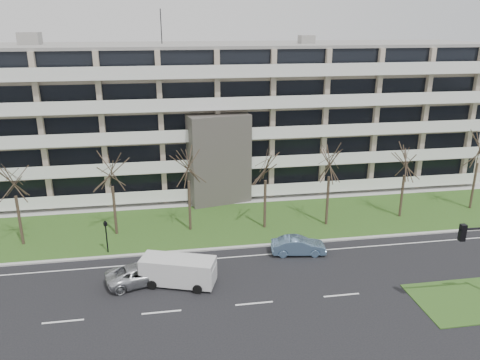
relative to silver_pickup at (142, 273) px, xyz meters
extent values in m
plane|color=black|center=(7.30, -3.89, -0.69)|extent=(160.00, 160.00, 0.00)
cube|color=#33511B|center=(7.30, 9.11, -0.66)|extent=(90.00, 10.00, 0.06)
cube|color=#B2B2AD|center=(7.30, 4.11, -0.63)|extent=(90.00, 0.35, 0.12)
cube|color=#B2B2AD|center=(7.30, 14.61, -0.65)|extent=(90.00, 2.00, 0.08)
cube|color=#33511B|center=(21.30, -5.89, -0.66)|extent=(7.00, 5.00, 0.06)
cube|color=white|center=(7.30, 2.61, -0.68)|extent=(90.00, 0.12, 0.01)
cube|color=tan|center=(7.30, 21.61, 6.81)|extent=(60.00, 12.00, 15.00)
cube|color=gray|center=(7.30, 21.61, 14.46)|extent=(60.50, 12.50, 0.30)
cube|color=#4C4742|center=(7.30, 14.61, 3.81)|extent=(6.39, 3.69, 9.00)
cube|color=black|center=(7.30, 14.41, 1.31)|extent=(4.92, 1.19, 3.50)
cube|color=gray|center=(-10.70, 21.61, 15.21)|extent=(2.00, 2.00, 1.20)
cylinder|color=black|center=(2.30, 21.61, 16.31)|extent=(0.10, 0.10, 3.50)
cube|color=black|center=(7.30, 15.59, 1.41)|extent=(58.00, 0.10, 1.80)
cube|color=white|center=(7.30, 14.91, -0.09)|extent=(58.00, 1.40, 0.22)
cube|color=white|center=(7.30, 14.26, 0.51)|extent=(58.00, 0.08, 1.00)
cube|color=black|center=(7.30, 15.59, 4.41)|extent=(58.00, 0.10, 1.80)
cube|color=white|center=(7.30, 14.91, 2.91)|extent=(58.00, 1.40, 0.22)
cube|color=white|center=(7.30, 14.26, 3.51)|extent=(58.00, 0.08, 1.00)
cube|color=black|center=(7.30, 15.59, 7.41)|extent=(58.00, 0.10, 1.80)
cube|color=white|center=(7.30, 14.91, 5.91)|extent=(58.00, 1.40, 0.22)
cube|color=white|center=(7.30, 14.26, 6.51)|extent=(58.00, 0.08, 1.00)
cube|color=black|center=(7.30, 15.59, 10.41)|extent=(58.00, 0.10, 1.80)
cube|color=white|center=(7.30, 14.91, 8.91)|extent=(58.00, 1.40, 0.22)
cube|color=white|center=(7.30, 14.26, 9.51)|extent=(58.00, 0.08, 1.00)
cube|color=black|center=(7.30, 15.59, 13.41)|extent=(58.00, 0.10, 1.80)
cube|color=white|center=(7.30, 14.91, 11.91)|extent=(58.00, 1.40, 0.22)
cube|color=white|center=(7.30, 14.26, 12.51)|extent=(58.00, 0.08, 1.00)
imported|color=#B7BABF|center=(0.00, 0.00, 0.00)|extent=(5.38, 3.49, 1.38)
imported|color=#688DB5|center=(12.06, 2.34, 0.01)|extent=(4.42, 2.03, 1.40)
cube|color=silver|center=(2.53, -0.66, 0.40)|extent=(5.45, 3.46, 1.80)
cube|color=black|center=(2.53, -0.66, 0.92)|extent=(5.05, 3.20, 0.66)
cube|color=silver|center=(4.81, -1.45, 0.26)|extent=(0.90, 1.81, 1.14)
cylinder|color=black|center=(0.70, -1.03, -0.36)|extent=(0.70, 0.44, 0.66)
cylinder|color=black|center=(1.31, 0.76, -0.36)|extent=(0.70, 0.44, 0.66)
cylinder|color=black|center=(3.74, -2.08, -0.36)|extent=(0.70, 0.44, 0.66)
cylinder|color=black|center=(4.36, -0.29, -0.36)|extent=(0.70, 0.44, 0.66)
cube|color=black|center=(19.03, -7.27, 5.09)|extent=(0.34, 0.34, 1.03)
sphere|color=red|center=(19.03, -7.27, 5.42)|extent=(0.21, 0.21, 0.21)
sphere|color=orange|center=(19.03, -7.27, 5.09)|extent=(0.21, 0.21, 0.21)
sphere|color=green|center=(19.03, -7.27, 4.76)|extent=(0.21, 0.21, 0.21)
cylinder|color=black|center=(-2.86, 4.97, 0.71)|extent=(0.11, 0.11, 2.79)
cube|color=black|center=(-2.86, 4.97, 1.82)|extent=(0.32, 0.29, 0.30)
sphere|color=red|center=(-2.86, 4.97, 1.82)|extent=(0.13, 0.13, 0.13)
cylinder|color=#382B21|center=(-9.93, 7.61, 1.46)|extent=(0.24, 0.24, 4.29)
cylinder|color=#382B21|center=(-2.46, 8.40, 1.51)|extent=(0.24, 0.24, 4.40)
cylinder|color=#382B21|center=(3.90, 8.25, 1.59)|extent=(0.24, 0.24, 4.57)
cylinder|color=#382B21|center=(10.49, 7.65, 1.55)|extent=(0.24, 0.24, 4.47)
cylinder|color=#382B21|center=(16.14, 7.38, 1.61)|extent=(0.24, 0.24, 4.60)
cylinder|color=#382B21|center=(23.62, 8.01, 1.37)|extent=(0.24, 0.24, 4.12)
cylinder|color=#382B21|center=(31.46, 8.78, 1.65)|extent=(0.24, 0.24, 4.68)
camera|label=1|loc=(2.10, -29.75, 16.82)|focal=35.00mm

